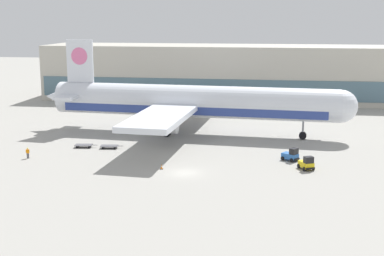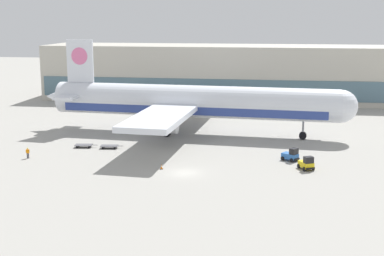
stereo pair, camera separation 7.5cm
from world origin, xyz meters
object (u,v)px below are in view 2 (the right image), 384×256
(baggage_tug_mid, at_px, (291,155))
(baggage_dolly_second, at_px, (109,146))
(baggage_dolly_lead, at_px, (84,145))
(ground_crew_near, at_px, (28,152))
(traffic_cone_near, at_px, (161,167))
(baggage_tug_foreground, at_px, (307,164))
(airplane_main, at_px, (189,102))

(baggage_tug_mid, bearing_deg, baggage_dolly_second, -150.51)
(baggage_dolly_lead, bearing_deg, ground_crew_near, -134.45)
(ground_crew_near, xyz_separation_m, traffic_cone_near, (21.37, -2.69, -0.61))
(ground_crew_near, bearing_deg, baggage_dolly_lead, -132.06)
(baggage_tug_foreground, height_order, baggage_tug_mid, same)
(airplane_main, distance_m, ground_crew_near, 30.52)
(baggage_dolly_lead, distance_m, ground_crew_near, 9.97)
(baggage_tug_mid, height_order, baggage_dolly_lead, baggage_tug_mid)
(baggage_tug_foreground, xyz_separation_m, baggage_dolly_second, (-31.30, 7.70, -0.49))
(baggage_dolly_second, bearing_deg, ground_crew_near, -149.83)
(baggage_tug_mid, relative_size, traffic_cone_near, 3.92)
(baggage_dolly_lead, relative_size, ground_crew_near, 2.28)
(airplane_main, distance_m, baggage_tug_foreground, 29.37)
(baggage_dolly_second, relative_size, ground_crew_near, 2.28)
(baggage_dolly_lead, height_order, ground_crew_near, ground_crew_near)
(baggage_tug_foreground, distance_m, baggage_dolly_lead, 36.50)
(baggage_tug_mid, bearing_deg, airplane_main, 173.72)
(baggage_dolly_lead, bearing_deg, baggage_tug_foreground, -19.45)
(baggage_tug_foreground, bearing_deg, baggage_dolly_lead, -128.04)
(baggage_tug_mid, distance_m, ground_crew_near, 39.91)
(ground_crew_near, distance_m, traffic_cone_near, 21.55)
(airplane_main, distance_m, traffic_cone_near, 24.36)
(ground_crew_near, bearing_deg, baggage_tug_foreground, 175.43)
(airplane_main, relative_size, traffic_cone_near, 81.22)
(baggage_tug_mid, xyz_separation_m, traffic_cone_near, (-18.25, -7.44, -0.53))
(baggage_tug_mid, xyz_separation_m, ground_crew_near, (-39.62, -4.75, 0.09))
(baggage_tug_foreground, xyz_separation_m, baggage_dolly_lead, (-35.68, 7.67, -0.49))
(baggage_tug_mid, xyz_separation_m, baggage_dolly_second, (-29.24, 3.21, -0.49))
(baggage_dolly_second, height_order, traffic_cone_near, traffic_cone_near)
(baggage_tug_foreground, distance_m, traffic_cone_near, 20.53)
(baggage_dolly_second, relative_size, traffic_cone_near, 5.27)
(baggage_dolly_lead, bearing_deg, baggage_dolly_second, -6.91)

